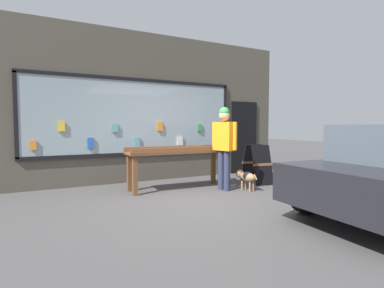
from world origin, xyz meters
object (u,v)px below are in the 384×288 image
at_px(display_table_main, 178,155).
at_px(person_browsing, 224,141).
at_px(sandwich_board_sign, 257,163).
at_px(small_dog, 246,177).

distance_m(display_table_main, person_browsing, 1.06).
bearing_deg(person_browsing, display_table_main, 41.53).
bearing_deg(display_table_main, sandwich_board_sign, -7.10).
bearing_deg(person_browsing, sandwich_board_sign, -87.52).
bearing_deg(sandwich_board_sign, small_dog, -135.90).
height_order(display_table_main, person_browsing, person_browsing).
xyz_separation_m(person_browsing, sandwich_board_sign, (1.19, 0.33, -0.59)).
bearing_deg(sandwich_board_sign, display_table_main, -179.71).
distance_m(person_browsing, small_dog, 0.91).
distance_m(display_table_main, sandwich_board_sign, 2.04).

